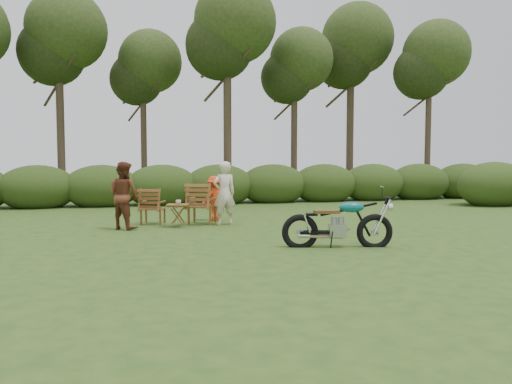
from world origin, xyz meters
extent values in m
plane|color=#264717|center=(0.00, 0.00, 0.00)|extent=(80.00, 80.00, 0.00)
cylinder|color=#3A2B1F|center=(-5.50, 11.10, 3.60)|extent=(0.28, 0.28, 7.20)
sphere|color=#243815|center=(-5.50, 11.10, 5.84)|extent=(2.88, 2.88, 2.88)
cylinder|color=#3A2B1F|center=(-2.50, 12.20, 3.15)|extent=(0.24, 0.24, 6.30)
sphere|color=#243815|center=(-2.50, 12.20, 5.11)|extent=(2.52, 2.52, 2.52)
cylinder|color=#3A2B1F|center=(0.50, 10.00, 3.83)|extent=(0.30, 0.30, 7.65)
sphere|color=#243815|center=(0.50, 10.00, 6.21)|extent=(3.06, 3.06, 3.06)
cylinder|color=#3A2B1F|center=(3.50, 11.10, 3.24)|extent=(0.26, 0.26, 6.48)
sphere|color=#243815|center=(3.50, 11.10, 5.26)|extent=(2.59, 2.59, 2.59)
cylinder|color=#3A2B1F|center=(6.50, 12.20, 3.96)|extent=(0.32, 0.32, 7.92)
sphere|color=#243815|center=(6.50, 12.20, 6.42)|extent=(3.17, 3.17, 3.17)
cylinder|color=#3A2B1F|center=(9.00, 10.00, 3.42)|extent=(0.24, 0.24, 6.84)
sphere|color=#243815|center=(9.00, 10.00, 5.55)|extent=(2.74, 2.74, 2.74)
ellipsoid|color=#263C16|center=(-6.00, 9.00, 0.63)|extent=(2.52, 1.68, 1.51)
ellipsoid|color=#263C16|center=(-4.00, 9.00, 0.63)|extent=(2.52, 1.68, 1.51)
ellipsoid|color=#263C16|center=(-2.00, 9.00, 0.63)|extent=(2.52, 1.68, 1.51)
ellipsoid|color=#263C16|center=(0.00, 9.00, 0.63)|extent=(2.52, 1.68, 1.51)
ellipsoid|color=#263C16|center=(2.00, 9.00, 0.63)|extent=(2.52, 1.68, 1.51)
ellipsoid|color=#263C16|center=(4.00, 9.00, 0.63)|extent=(2.52, 1.68, 1.51)
ellipsoid|color=#263C16|center=(6.00, 9.00, 0.63)|extent=(2.52, 1.68, 1.51)
ellipsoid|color=#263C16|center=(8.00, 9.00, 0.63)|extent=(2.52, 1.68, 1.51)
ellipsoid|color=#263C16|center=(10.00, 9.00, 0.63)|extent=(2.52, 1.68, 1.51)
ellipsoid|color=#263C16|center=(9.00, 6.00, 0.68)|extent=(2.70, 1.80, 1.62)
imported|color=beige|center=(-1.99, 3.34, 0.59)|extent=(0.15, 0.15, 0.10)
imported|color=beige|center=(-0.88, 3.41, 0.00)|extent=(0.61, 0.45, 1.54)
imported|color=#5E2E1B|center=(-3.23, 3.26, 0.00)|extent=(0.94, 0.94, 1.54)
imported|color=#E64015|center=(-0.98, 4.28, 0.00)|extent=(0.85, 0.68, 1.15)
camera|label=1|loc=(-3.12, -8.44, 1.64)|focal=35.00mm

